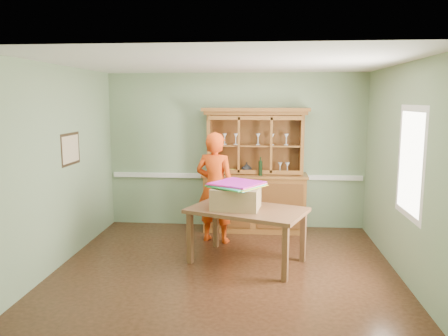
# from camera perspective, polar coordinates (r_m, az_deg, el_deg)

# --- Properties ---
(floor) EXTENTS (4.50, 4.50, 0.00)m
(floor) POSITION_cam_1_polar(r_m,az_deg,el_deg) (6.07, 0.25, -12.76)
(floor) COLOR #4D2A18
(floor) RESTS_ON ground
(ceiling) EXTENTS (4.50, 4.50, 0.00)m
(ceiling) POSITION_cam_1_polar(r_m,az_deg,el_deg) (5.66, 0.27, 13.57)
(ceiling) COLOR white
(ceiling) RESTS_ON wall_back
(wall_back) EXTENTS (4.50, 0.00, 4.50)m
(wall_back) POSITION_cam_1_polar(r_m,az_deg,el_deg) (7.69, 1.51, 2.25)
(wall_back) COLOR gray
(wall_back) RESTS_ON floor
(wall_left) EXTENTS (0.00, 4.00, 4.00)m
(wall_left) POSITION_cam_1_polar(r_m,az_deg,el_deg) (6.31, -20.56, 0.22)
(wall_left) COLOR gray
(wall_left) RESTS_ON floor
(wall_right) EXTENTS (0.00, 4.00, 4.00)m
(wall_right) POSITION_cam_1_polar(r_m,az_deg,el_deg) (5.96, 22.35, -0.36)
(wall_right) COLOR gray
(wall_right) RESTS_ON floor
(wall_front) EXTENTS (4.50, 0.00, 4.50)m
(wall_front) POSITION_cam_1_polar(r_m,az_deg,el_deg) (3.76, -2.32, -4.80)
(wall_front) COLOR gray
(wall_front) RESTS_ON floor
(chair_rail) EXTENTS (4.41, 0.05, 0.08)m
(chair_rail) POSITION_cam_1_polar(r_m,az_deg,el_deg) (7.73, 1.49, -1.09)
(chair_rail) COLOR white
(chair_rail) RESTS_ON wall_back
(framed_map) EXTENTS (0.03, 0.60, 0.46)m
(framed_map) POSITION_cam_1_polar(r_m,az_deg,el_deg) (6.54, -19.37, 2.35)
(framed_map) COLOR #2F2012
(framed_map) RESTS_ON wall_left
(window_panel) EXTENTS (0.03, 0.96, 1.36)m
(window_panel) POSITION_cam_1_polar(r_m,az_deg,el_deg) (5.65, 23.13, 0.66)
(window_panel) COLOR white
(window_panel) RESTS_ON wall_right
(china_hutch) EXTENTS (1.79, 0.59, 2.11)m
(china_hutch) POSITION_cam_1_polar(r_m,az_deg,el_deg) (7.53, 4.01, -2.59)
(china_hutch) COLOR #8E5E26
(china_hutch) RESTS_ON floor
(dining_table) EXTENTS (1.77, 1.42, 0.77)m
(dining_table) POSITION_cam_1_polar(r_m,az_deg,el_deg) (6.02, 3.02, -6.15)
(dining_table) COLOR brown
(dining_table) RESTS_ON floor
(cardboard_box) EXTENTS (0.69, 0.58, 0.29)m
(cardboard_box) POSITION_cam_1_polar(r_m,az_deg,el_deg) (5.96, 1.57, -3.94)
(cardboard_box) COLOR #96754D
(cardboard_box) RESTS_ON dining_table
(kite_stack) EXTENTS (0.82, 0.82, 0.06)m
(kite_stack) POSITION_cam_1_polar(r_m,az_deg,el_deg) (5.96, 1.78, -2.19)
(kite_stack) COLOR #2ABEC6
(kite_stack) RESTS_ON cardboard_box
(person) EXTENTS (0.73, 0.57, 1.75)m
(person) POSITION_cam_1_polar(r_m,az_deg,el_deg) (6.87, -1.15, -2.56)
(person) COLOR #DF410E
(person) RESTS_ON floor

